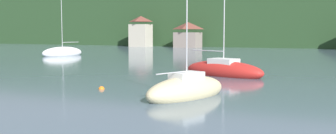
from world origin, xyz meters
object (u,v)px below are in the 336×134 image
(shore_building_west, at_px, (141,32))
(shore_building_westcentral, at_px, (188,35))
(sailboat_far_0, at_px, (63,53))
(mooring_buoy_near, at_px, (102,89))
(sailboat_mid_4, at_px, (187,90))
(sailboat_far_7, at_px, (223,70))

(shore_building_west, xyz_separation_m, shore_building_westcentral, (14.56, 0.45, -0.87))
(sailboat_far_0, relative_size, mooring_buoy_near, 27.88)
(shore_building_west, xyz_separation_m, sailboat_mid_4, (44.60, -76.18, -3.84))
(sailboat_far_0, xyz_separation_m, sailboat_far_7, (35.14, -19.05, 0.01))
(shore_building_west, relative_size, mooring_buoy_near, 20.33)
(mooring_buoy_near, bearing_deg, shore_building_west, 116.54)
(mooring_buoy_near, bearing_deg, sailboat_mid_4, -6.08)
(sailboat_far_0, distance_m, sailboat_far_7, 39.97)
(shore_building_westcentral, bearing_deg, sailboat_far_7, -65.75)
(sailboat_far_0, relative_size, sailboat_far_7, 0.97)
(sailboat_mid_4, height_order, mooring_buoy_near, sailboat_mid_4)
(shore_building_west, height_order, sailboat_mid_4, shore_building_west)
(sailboat_far_0, xyz_separation_m, mooring_buoy_near, (29.58, -31.29, -0.51))
(shore_building_westcentral, relative_size, mooring_buoy_near, 16.03)
(sailboat_far_7, height_order, mooring_buoy_near, sailboat_far_7)
(shore_building_west, height_order, shore_building_westcentral, shore_building_west)
(shore_building_westcentral, height_order, sailboat_far_0, sailboat_far_0)
(shore_building_westcentral, height_order, sailboat_far_7, sailboat_far_7)
(shore_building_west, bearing_deg, mooring_buoy_near, -63.46)
(shore_building_westcentral, xyz_separation_m, mooring_buoy_near, (23.12, -75.89, -3.44))
(sailboat_far_0, height_order, sailboat_mid_4, sailboat_far_0)
(sailboat_far_7, bearing_deg, mooring_buoy_near, -96.44)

